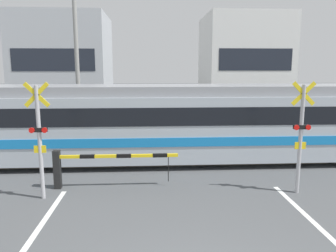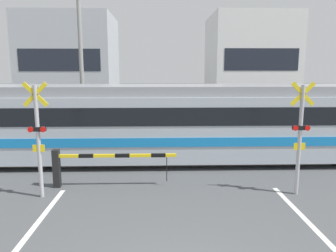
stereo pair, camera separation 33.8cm
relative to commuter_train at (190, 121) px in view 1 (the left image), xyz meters
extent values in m
cube|color=#6B6051|center=(-0.93, -0.72, -1.55)|extent=(50.00, 0.10, 0.08)
cube|color=#6B6051|center=(-0.93, 0.72, -1.55)|extent=(50.00, 0.10, 0.08)
cube|color=#ADB7C1|center=(0.00, 0.00, -0.18)|extent=(17.25, 2.78, 2.38)
cube|color=gray|center=(0.00, 0.00, 1.19)|extent=(17.07, 2.45, 0.36)
cube|color=#197AC6|center=(0.00, 0.00, -0.53)|extent=(17.26, 2.84, 0.32)
cube|color=black|center=(0.00, 0.00, 0.36)|extent=(16.56, 2.82, 0.64)
cylinder|color=black|center=(-5.34, -0.72, -1.21)|extent=(0.76, 0.12, 0.76)
cylinder|color=black|center=(-5.34, 0.72, -1.21)|extent=(0.76, 0.12, 0.76)
cylinder|color=black|center=(5.35, -0.72, -1.21)|extent=(0.76, 0.12, 0.76)
cylinder|color=black|center=(5.35, 0.72, -1.21)|extent=(0.76, 0.12, 0.76)
cube|color=black|center=(-4.38, -2.82, -1.01)|extent=(0.20, 0.20, 1.18)
cube|color=yellow|center=(-2.56, -2.82, -0.61)|extent=(3.65, 0.09, 0.09)
cube|color=black|center=(-3.47, -2.82, -0.61)|extent=(0.44, 0.10, 0.10)
cube|color=black|center=(-2.37, -2.82, -0.61)|extent=(0.44, 0.10, 0.10)
cube|color=black|center=(-1.28, -2.82, -0.61)|extent=(0.44, 0.10, 0.10)
cylinder|color=black|center=(-1.02, -2.82, -1.06)|extent=(0.02, 0.02, 0.78)
cube|color=black|center=(2.51, 2.70, -1.01)|extent=(0.20, 0.20, 1.18)
cube|color=yellow|center=(0.69, 2.70, -0.61)|extent=(3.65, 0.09, 0.09)
cube|color=black|center=(1.60, 2.70, -0.61)|extent=(0.44, 0.10, 0.10)
cube|color=black|center=(0.50, 2.70, -0.61)|extent=(0.44, 0.10, 0.10)
cube|color=black|center=(-0.59, 2.70, -0.61)|extent=(0.44, 0.10, 0.10)
cylinder|color=black|center=(-0.85, 2.70, -1.06)|extent=(0.02, 0.02, 0.78)
cylinder|color=#B2B2B7|center=(-4.58, -3.59, -0.02)|extent=(0.11, 0.11, 3.15)
cube|color=yellow|center=(-4.58, -3.59, 1.31)|extent=(0.68, 0.04, 0.68)
cube|color=yellow|center=(-4.58, -3.59, 1.31)|extent=(0.68, 0.04, 0.68)
cube|color=black|center=(-4.58, -3.59, 0.36)|extent=(0.44, 0.12, 0.12)
cylinder|color=red|center=(-4.75, -3.67, 0.36)|extent=(0.15, 0.03, 0.15)
cylinder|color=red|center=(-4.41, -3.67, 0.36)|extent=(0.15, 0.03, 0.15)
cube|color=yellow|center=(-4.58, -3.61, -0.17)|extent=(0.32, 0.03, 0.20)
cylinder|color=#B2B2B7|center=(2.71, -3.59, -0.02)|extent=(0.11, 0.11, 3.15)
cube|color=yellow|center=(2.71, -3.59, 1.31)|extent=(0.68, 0.04, 0.68)
cube|color=yellow|center=(2.71, -3.59, 1.31)|extent=(0.68, 0.04, 0.68)
cube|color=black|center=(2.71, -3.59, 0.36)|extent=(0.44, 0.12, 0.12)
cylinder|color=red|center=(2.54, -3.67, 0.36)|extent=(0.15, 0.03, 0.15)
cylinder|color=red|center=(2.88, -3.67, 0.36)|extent=(0.15, 0.03, 0.15)
cube|color=yellow|center=(2.71, -3.61, -0.17)|extent=(0.32, 0.03, 0.20)
cylinder|color=brown|center=(-1.22, 4.21, -1.17)|extent=(0.13, 0.13, 0.86)
cylinder|color=brown|center=(-1.08, 4.21, -1.17)|extent=(0.13, 0.13, 0.86)
cube|color=#386647|center=(-1.15, 4.21, -0.40)|extent=(0.38, 0.22, 0.68)
sphere|color=tan|center=(-1.15, 4.21, 0.06)|extent=(0.23, 0.23, 0.23)
cube|color=#B2B7BC|center=(-8.09, 13.86, 2.22)|extent=(6.72, 6.25, 7.63)
cube|color=#1E232D|center=(-8.09, 10.73, 2.60)|extent=(5.65, 0.03, 1.53)
cube|color=white|center=(6.00, 13.86, 2.26)|extent=(6.27, 6.25, 7.71)
cube|color=#1E232D|center=(6.00, 10.73, 2.65)|extent=(5.27, 0.03, 1.54)
cylinder|color=gray|center=(-5.33, 5.20, 2.52)|extent=(0.22, 0.22, 8.23)
camera|label=1|loc=(-1.61, -12.49, 1.98)|focal=35.00mm
camera|label=2|loc=(-1.27, -12.50, 1.98)|focal=35.00mm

